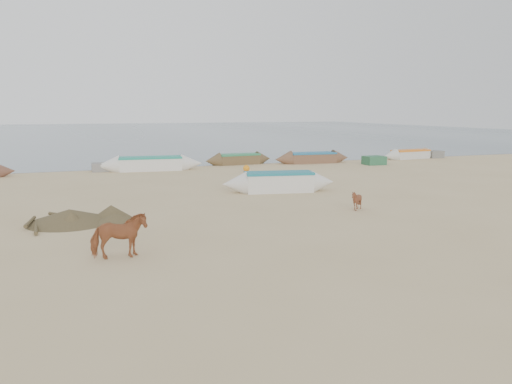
# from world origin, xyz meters

# --- Properties ---
(ground) EXTENTS (140.00, 140.00, 0.00)m
(ground) POSITION_xyz_m (0.00, 0.00, 0.00)
(ground) COLOR tan
(ground) RESTS_ON ground
(sea) EXTENTS (160.00, 160.00, 0.00)m
(sea) POSITION_xyz_m (0.00, 82.00, 0.01)
(sea) COLOR slate
(sea) RESTS_ON ground
(cow_adult) EXTENTS (1.55, 0.75, 1.29)m
(cow_adult) POSITION_xyz_m (-5.41, 0.31, 0.65)
(cow_adult) COLOR #9B5732
(cow_adult) RESTS_ON ground
(calf_front) EXTENTS (0.79, 0.71, 0.83)m
(calf_front) POSITION_xyz_m (4.39, 3.92, 0.41)
(calf_front) COLOR brown
(calf_front) RESTS_ON ground
(near_canoe) EXTENTS (5.87, 2.25, 1.01)m
(near_canoe) POSITION_xyz_m (3.19, 9.34, 0.51)
(near_canoe) COLOR silver
(near_canoe) RESTS_ON ground
(debris_pile) EXTENTS (3.99, 3.99, 0.49)m
(debris_pile) POSITION_xyz_m (-6.73, 5.60, 0.24)
(debris_pile) COLOR brown
(debris_pile) RESTS_ON ground
(waterline_canoes) EXTENTS (50.68, 4.35, 0.95)m
(waterline_canoes) POSITION_xyz_m (-3.27, 21.05, 0.42)
(waterline_canoes) COLOR brown
(waterline_canoes) RESTS_ON ground
(beach_clutter) EXTENTS (45.94, 4.49, 0.64)m
(beach_clutter) POSITION_xyz_m (4.51, 19.91, 0.30)
(beach_clutter) COLOR #326F32
(beach_clutter) RESTS_ON ground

